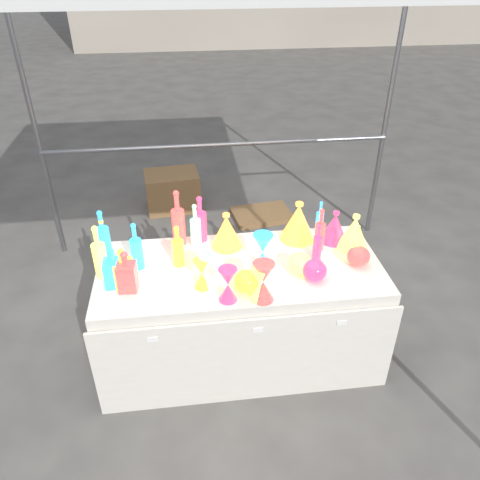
{
  "coord_description": "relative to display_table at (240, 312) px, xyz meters",
  "views": [
    {
      "loc": [
        -0.3,
        -2.39,
        2.49
      ],
      "look_at": [
        0.0,
        0.0,
        0.95
      ],
      "focal_mm": 35.0,
      "sensor_mm": 36.0,
      "label": 1
    }
  ],
  "objects": [
    {
      "name": "ground",
      "position": [
        -0.0,
        0.01,
        -0.37
      ],
      "size": [
        80.0,
        80.0,
        0.0
      ],
      "primitive_type": "plane",
      "color": "slate",
      "rests_on": "ground"
    },
    {
      "name": "display_table",
      "position": [
        0.0,
        0.0,
        0.0
      ],
      "size": [
        1.84,
        0.83,
        0.75
      ],
      "color": "silver",
      "rests_on": "ground"
    },
    {
      "name": "cardboard_box_closed",
      "position": [
        -0.46,
        2.25,
        -0.17
      ],
      "size": [
        0.6,
        0.46,
        0.41
      ],
      "primitive_type": "cube",
      "rotation": [
        0.0,
        0.0,
        0.1
      ],
      "color": "olive",
      "rests_on": "ground"
    },
    {
      "name": "cardboard_box_flat",
      "position": [
        0.48,
        1.91,
        -0.35
      ],
      "size": [
        0.66,
        0.51,
        0.05
      ],
      "primitive_type": "cube",
      "rotation": [
        0.0,
        0.0,
        0.14
      ],
      "color": "olive",
      "rests_on": "ground"
    },
    {
      "name": "bottle_0",
      "position": [
        -0.85,
        0.23,
        0.52
      ],
      "size": [
        0.08,
        0.08,
        0.28
      ],
      "primitive_type": null,
      "rotation": [
        0.0,
        0.0,
        -0.08
      ],
      "color": "red",
      "rests_on": "display_table"
    },
    {
      "name": "bottle_1",
      "position": [
        -0.85,
        0.23,
        0.55
      ],
      "size": [
        0.11,
        0.11,
        0.34
      ],
      "primitive_type": null,
      "rotation": [
        0.0,
        0.0,
        -0.41
      ],
      "color": "#17812A",
      "rests_on": "display_table"
    },
    {
      "name": "bottle_2",
      "position": [
        -0.37,
        0.33,
        0.58
      ],
      "size": [
        0.09,
        0.09,
        0.4
      ],
      "primitive_type": null,
      "rotation": [
        0.0,
        0.0,
        -0.09
      ],
      "color": "orange",
      "rests_on": "display_table"
    },
    {
      "name": "bottle_3",
      "position": [
        -0.23,
        0.36,
        0.54
      ],
      "size": [
        0.09,
        0.09,
        0.33
      ],
      "primitive_type": null,
      "rotation": [
        0.0,
        0.0,
        0.03
      ],
      "color": "#1C37A4",
      "rests_on": "display_table"
    },
    {
      "name": "bottle_4",
      "position": [
        -0.85,
        0.03,
        0.55
      ],
      "size": [
        0.09,
        0.09,
        0.35
      ],
      "primitive_type": null,
      "rotation": [
        0.0,
        0.0,
        0.13
      ],
      "color": "#146282",
      "rests_on": "display_table"
    },
    {
      "name": "bottle_5",
      "position": [
        -0.26,
        0.28,
        0.54
      ],
      "size": [
        0.07,
        0.07,
        0.32
      ],
      "primitive_type": null,
      "rotation": [
        0.0,
        0.0,
        0.04
      ],
      "color": "#D62AA0",
      "rests_on": "display_table"
    },
    {
      "name": "bottle_6",
      "position": [
        -0.38,
        0.08,
        0.52
      ],
      "size": [
        0.09,
        0.09,
        0.28
      ],
      "primitive_type": null,
      "rotation": [
        0.0,
        0.0,
        -0.35
      ],
      "color": "red",
      "rests_on": "display_table"
    },
    {
      "name": "bottle_7",
      "position": [
        -0.64,
        0.08,
        0.54
      ],
      "size": [
        0.09,
        0.09,
        0.32
      ],
      "primitive_type": null,
      "rotation": [
        0.0,
        0.0,
        -0.28
      ],
      "color": "#17812A",
      "rests_on": "display_table"
    },
    {
      "name": "decanter_0",
      "position": [
        -0.7,
        -0.1,
        0.51
      ],
      "size": [
        0.11,
        0.11,
        0.26
      ],
      "primitive_type": null,
      "rotation": [
        0.0,
        0.0,
        0.03
      ],
      "color": "red",
      "rests_on": "display_table"
    },
    {
      "name": "decanter_1",
      "position": [
        -0.68,
        -0.13,
        0.51
      ],
      "size": [
        0.12,
        0.12,
        0.27
      ],
      "primitive_type": null,
      "rotation": [
        0.0,
        0.0,
        -0.07
      ],
      "color": "orange",
      "rests_on": "display_table"
    },
    {
      "name": "decanter_2",
      "position": [
        -0.76,
        -0.08,
        0.51
      ],
      "size": [
        0.11,
        0.11,
        0.26
      ],
      "primitive_type": null,
      "rotation": [
        0.0,
        0.0,
        0.01
      ],
      "color": "#17812A",
      "rests_on": "display_table"
    },
    {
      "name": "hourglass_0",
      "position": [
        0.09,
        -0.33,
        0.5
      ],
      "size": [
        0.16,
        0.16,
        0.25
      ],
      "primitive_type": null,
      "rotation": [
        0.0,
        0.0,
        0.4
      ],
      "color": "orange",
      "rests_on": "display_table"
    },
    {
      "name": "hourglass_1",
      "position": [
        -0.11,
        -0.3,
        0.48
      ],
      "size": [
        0.11,
        0.11,
        0.21
      ],
      "primitive_type": null,
      "rotation": [
        0.0,
        0.0,
        0.06
      ],
      "color": "#1C37A4",
      "rests_on": "display_table"
    },
    {
      "name": "hourglass_2",
      "position": [
        0.07,
        -0.32,
        0.49
      ],
      "size": [
        0.12,
        0.12,
        0.22
      ],
      "primitive_type": null,
      "rotation": [
        0.0,
        0.0,
        -0.09
      ],
      "color": "#146282",
      "rests_on": "display_table"
    },
    {
      "name": "hourglass_3",
      "position": [
        -0.21,
        -0.15,
        0.48
      ],
      "size": [
        0.13,
        0.13,
        0.22
      ],
      "primitive_type": null,
      "rotation": [
        0.0,
        0.0,
        0.26
      ],
      "color": "#D62AA0",
      "rests_on": "display_table"
    },
    {
      "name": "hourglass_4",
      "position": [
        -0.25,
        -0.17,
        0.47
      ],
      "size": [
        0.11,
        0.11,
        0.19
      ],
      "primitive_type": null,
      "rotation": [
        0.0,
        0.0,
        0.16
      ],
      "color": "red",
      "rests_on": "display_table"
    },
    {
      "name": "hourglass_5",
      "position": [
        0.14,
        -0.03,
        0.5
      ],
      "size": [
        0.16,
        0.16,
        0.25
      ],
      "primitive_type": null,
      "rotation": [
        0.0,
        0.0,
        0.39
      ],
      "color": "#17812A",
      "rests_on": "display_table"
    },
    {
      "name": "globe_0",
      "position": [
        0.01,
        -0.24,
        0.44
      ],
      "size": [
        0.17,
        0.17,
        0.12
      ],
      "primitive_type": null,
      "rotation": [
        0.0,
        0.0,
        0.16
      ],
      "color": "red",
      "rests_on": "display_table"
    },
    {
      "name": "globe_1",
      "position": [
        0.36,
        -0.09,
        0.44
      ],
      "size": [
        0.19,
        0.19,
        0.12
      ],
      "primitive_type": null,
      "rotation": [
        0.0,
        0.0,
        0.3
      ],
      "color": "#146282",
      "rests_on": "display_table"
    },
    {
      "name": "globe_2",
      "position": [
        0.74,
        -0.06,
        0.43
      ],
      "size": [
        0.19,
        0.19,
        0.12
      ],
      "primitive_type": null,
      "rotation": [
        0.0,
        0.0,
        0.39
      ],
      "color": "orange",
      "rests_on": "display_table"
    },
    {
      "name": "globe_3",
      "position": [
        0.43,
        -0.18,
        0.44
      ],
      "size": [
        0.15,
        0.15,
        0.12
      ],
      "primitive_type": null,
      "rotation": [
        0.0,
        0.0,
        -0.0
      ],
      "color": "#1C37A4",
      "rests_on": "display_table"
    },
    {
      "name": "lampshade_0",
      "position": [
        -0.06,
        0.26,
        0.5
      ],
      "size": [
        0.26,
        0.26,
        0.25
      ],
      "primitive_type": null,
      "rotation": [
        0.0,
        0.0,
        0.31
      ],
      "color": "#F7FF35",
      "rests_on": "display_table"
    },
    {
      "name": "lampshade_1",
      "position": [
        0.43,
        0.29,
        0.52
      ],
      "size": [
        0.31,
        0.31,
        0.28
      ],
      "primitive_type": null,
      "rotation": [
        0.0,
        0.0,
        -0.37
      ],
      "color": "#F7FF35",
      "rests_on": "display_table"
    },
    {
      "name": "lampshade_2",
      "position": [
        0.68,
        0.24,
        0.49
      ],
      "size": [
        0.25,
        0.25,
        0.23
      ],
      "primitive_type": null,
      "rotation": [
        0.0,
        0.0,
        0.4
      ],
      "color": "#1C37A4",
      "rests_on": "display_table"
    },
    {
      "name": "lampshade_3",
      "position": [
        0.78,
        0.14,
        0.5
      ],
      "size": [
        0.27,
        0.27,
        0.25
      ],
      "primitive_type": null,
      "rotation": [
        0.0,
        0.0,
        -0.41
      ],
      "color": "#146282",
      "rests_on": "display_table"
    },
    {
      "name": "bottle_8",
      "position": [
        0.61,
        0.36,
        0.5
      ],
      "size": [
        0.06,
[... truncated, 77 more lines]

